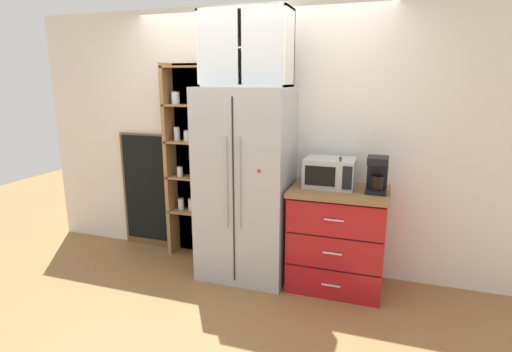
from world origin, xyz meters
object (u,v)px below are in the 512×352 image
(microwave, at_px, (330,173))
(coffee_maker, at_px, (377,174))
(mug_charcoal, at_px, (339,185))
(bottle_green, at_px, (340,176))
(mug_navy, at_px, (340,184))
(chalkboard_menu, at_px, (147,190))
(refrigerator, at_px, (246,184))

(microwave, distance_m, coffee_maker, 0.41)
(microwave, distance_m, mug_charcoal, 0.16)
(microwave, bearing_deg, bottle_green, -46.37)
(mug_navy, height_order, chalkboard_menu, chalkboard_menu)
(refrigerator, distance_m, coffee_maker, 1.19)
(coffee_maker, bearing_deg, mug_charcoal, -170.05)
(chalkboard_menu, bearing_deg, coffee_maker, -6.00)
(microwave, distance_m, mug_navy, 0.15)
(microwave, bearing_deg, coffee_maker, -5.91)
(microwave, bearing_deg, refrigerator, -174.45)
(microwave, relative_size, mug_navy, 3.68)
(refrigerator, xyz_separation_m, coffee_maker, (1.17, 0.03, 0.18))
(bottle_green, bearing_deg, coffee_maker, 11.67)
(coffee_maker, bearing_deg, chalkboard_menu, 174.00)
(refrigerator, xyz_separation_m, mug_charcoal, (0.87, -0.02, 0.07))
(refrigerator, height_order, microwave, refrigerator)
(microwave, xyz_separation_m, mug_charcoal, (0.10, -0.10, -0.08))
(mug_charcoal, height_order, mug_navy, mug_charcoal)
(coffee_maker, xyz_separation_m, mug_navy, (-0.30, -0.02, -0.11))
(refrigerator, height_order, bottle_green, refrigerator)
(coffee_maker, height_order, mug_navy, coffee_maker)
(mug_charcoal, xyz_separation_m, mug_navy, (0.00, 0.04, -0.00))
(refrigerator, bearing_deg, chalkboard_menu, 167.28)
(chalkboard_menu, bearing_deg, mug_charcoal, -8.22)
(refrigerator, relative_size, mug_navy, 15.04)
(chalkboard_menu, bearing_deg, refrigerator, -12.72)
(microwave, bearing_deg, mug_navy, -29.76)
(refrigerator, height_order, mug_charcoal, refrigerator)
(microwave, xyz_separation_m, coffee_maker, (0.41, -0.04, 0.03))
(coffee_maker, relative_size, mug_charcoal, 2.58)
(mug_navy, relative_size, chalkboard_menu, 0.09)
(refrigerator, height_order, coffee_maker, refrigerator)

